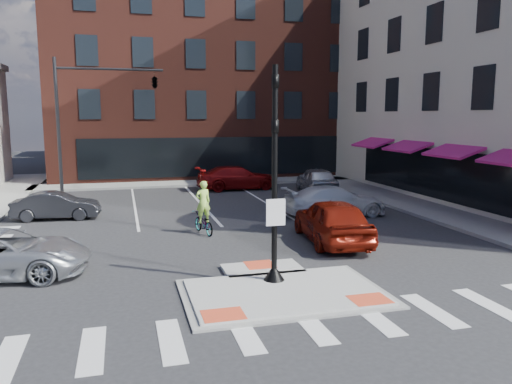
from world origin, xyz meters
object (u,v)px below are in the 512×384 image
object	(u,v)px
bg_car_silver	(317,180)
cyclist	(203,216)
red_sedan	(332,220)
bg_car_dark	(56,206)
bg_car_red	(237,178)
white_pickup	(335,201)
silver_suv	(1,254)

from	to	relation	value
bg_car_silver	cyclist	xyz separation A→B (m)	(-8.55, -8.99, -0.07)
red_sedan	bg_car_silver	xyz separation A→B (m)	(4.08, 11.64, -0.05)
bg_car_dark	bg_car_silver	world-z (taller)	bg_car_silver
red_sedan	cyclist	bearing A→B (deg)	-24.89
bg_car_dark	bg_car_red	bearing A→B (deg)	-50.95
bg_car_silver	cyclist	size ratio (longest dim) A/B	2.17
red_sedan	white_pickup	size ratio (longest dim) A/B	1.01
red_sedan	bg_car_dark	size ratio (longest dim) A/B	1.29
bg_car_dark	bg_car_red	size ratio (longest dim) A/B	0.73
white_pickup	bg_car_red	distance (m)	9.94
bg_car_red	red_sedan	bearing A→B (deg)	178.55
bg_car_red	cyclist	size ratio (longest dim) A/B	2.43
bg_car_dark	silver_suv	bearing A→B (deg)	-179.15
silver_suv	bg_car_dark	distance (m)	8.50
silver_suv	white_pickup	distance (m)	14.54
white_pickup	bg_car_dark	distance (m)	13.01
bg_car_red	bg_car_dark	bearing A→B (deg)	121.51
red_sedan	bg_car_red	size ratio (longest dim) A/B	0.95
red_sedan	bg_car_red	distance (m)	14.27
bg_car_red	cyclist	xyz separation A→B (m)	(-4.08, -11.61, -0.03)
red_sedan	bg_car_red	bearing A→B (deg)	-82.59
red_sedan	cyclist	distance (m)	5.19
silver_suv	bg_car_dark	bearing A→B (deg)	4.94
silver_suv	red_sedan	bearing A→B (deg)	-75.11
silver_suv	bg_car_silver	distance (m)	19.91
bg_car_dark	bg_car_red	xyz separation A→B (m)	(10.19, 7.00, 0.13)
bg_car_silver	bg_car_dark	bearing A→B (deg)	25.03
bg_car_dark	cyclist	world-z (taller)	cyclist
silver_suv	bg_car_dark	xyz separation A→B (m)	(0.55, 8.48, -0.07)
red_sedan	bg_car_red	xyz separation A→B (m)	(-0.38, 14.26, -0.08)
bg_car_dark	bg_car_red	world-z (taller)	bg_car_red
bg_car_silver	bg_car_red	distance (m)	5.18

